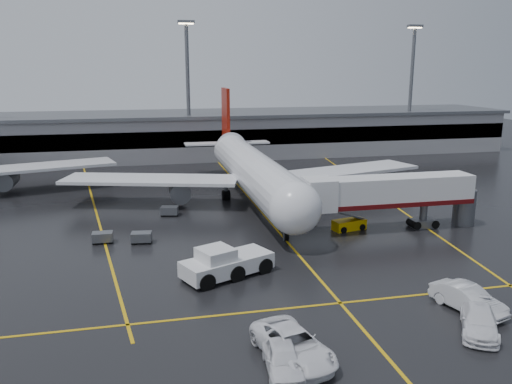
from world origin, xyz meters
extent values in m
plane|color=black|center=(0.00, 0.00, 0.00)|extent=(220.00, 220.00, 0.00)
cube|color=gold|center=(0.00, 0.00, 0.01)|extent=(0.25, 90.00, 0.02)
cube|color=gold|center=(0.00, -22.00, 0.01)|extent=(60.00, 0.25, 0.02)
cube|color=gold|center=(-20.00, 10.00, 0.01)|extent=(9.99, 69.35, 0.02)
cube|color=gold|center=(18.00, 10.00, 0.01)|extent=(7.57, 69.64, 0.02)
cube|color=gray|center=(0.00, 48.00, 4.00)|extent=(120.00, 18.00, 8.00)
cube|color=black|center=(0.00, 39.20, 4.50)|extent=(120.00, 0.40, 3.00)
cube|color=#595B60|center=(0.00, 48.00, 8.30)|extent=(122.00, 19.00, 0.60)
cylinder|color=#595B60|center=(-5.00, 42.00, 12.50)|extent=(0.70, 0.70, 25.00)
cube|color=#595B60|center=(-5.00, 42.00, 25.20)|extent=(3.00, 1.20, 0.50)
cube|color=#FFE5B2|center=(-5.00, 42.00, 24.90)|extent=(2.60, 0.90, 0.20)
cylinder|color=#595B60|center=(40.00, 42.00, 12.50)|extent=(0.70, 0.70, 25.00)
cube|color=#595B60|center=(40.00, 42.00, 25.20)|extent=(3.00, 1.20, 0.50)
cube|color=#FFE5B2|center=(40.00, 42.00, 24.90)|extent=(2.60, 0.90, 0.20)
cylinder|color=silver|center=(0.00, 8.00, 4.20)|extent=(5.20, 36.00, 5.20)
sphere|color=silver|center=(0.00, -10.00, 4.20)|extent=(5.20, 5.20, 5.20)
cone|color=silver|center=(0.00, 29.00, 4.80)|extent=(4.94, 8.00, 4.94)
cube|color=maroon|center=(0.00, 30.00, 9.70)|extent=(0.50, 5.50, 8.50)
cube|color=silver|center=(0.00, 29.00, 5.00)|extent=(14.00, 3.00, 0.25)
cube|color=silver|center=(-13.00, 10.00, 3.40)|extent=(22.80, 11.83, 0.40)
cube|color=silver|center=(13.00, 10.00, 3.40)|extent=(22.80, 11.83, 0.40)
cylinder|color=#595B60|center=(-9.50, 9.00, 2.00)|extent=(2.60, 4.50, 2.60)
cylinder|color=#595B60|center=(9.50, 9.00, 2.00)|extent=(2.60, 4.50, 2.60)
cylinder|color=#595B60|center=(0.00, -7.00, 1.00)|extent=(0.56, 0.56, 2.00)
cylinder|color=#595B60|center=(-3.20, 11.00, 1.00)|extent=(0.56, 0.56, 2.00)
cylinder|color=#595B60|center=(3.20, 11.00, 1.00)|extent=(0.56, 0.56, 2.00)
cylinder|color=black|center=(0.00, -7.00, 0.45)|extent=(0.40, 1.10, 1.10)
cylinder|color=black|center=(-3.20, 11.00, 0.55)|extent=(1.00, 1.40, 1.40)
cylinder|color=black|center=(3.20, 11.00, 0.55)|extent=(1.00, 1.40, 1.40)
cube|color=silver|center=(-29.00, 22.00, 3.40)|extent=(22.80, 11.83, 0.40)
cylinder|color=#595B60|center=(-32.50, 21.00, 2.00)|extent=(2.60, 4.50, 2.60)
cube|color=silver|center=(12.00, -6.00, 4.40)|extent=(18.00, 3.20, 3.00)
cube|color=#4C080A|center=(12.00, -6.00, 3.10)|extent=(18.00, 3.30, 0.50)
cube|color=silver|center=(3.80, -6.00, 4.40)|extent=(3.00, 3.40, 3.30)
cylinder|color=#595B60|center=(16.00, -6.00, 1.50)|extent=(0.80, 0.80, 3.00)
cube|color=#595B60|center=(16.00, -6.00, 0.45)|extent=(2.60, 1.60, 0.90)
cylinder|color=#595B60|center=(21.00, -6.00, 2.00)|extent=(2.40, 2.40, 4.00)
cylinder|color=black|center=(14.90, -6.00, 0.45)|extent=(0.90, 1.80, 0.90)
cylinder|color=black|center=(17.10, -6.00, 0.45)|extent=(0.90, 1.80, 0.90)
cube|color=silver|center=(-7.38, -14.92, 1.00)|extent=(8.38, 6.00, 1.33)
cube|color=silver|center=(-8.40, -15.37, 2.11)|extent=(3.52, 3.52, 1.11)
cube|color=black|center=(-8.40, -15.37, 2.11)|extent=(3.17, 3.17, 1.00)
cylinder|color=black|center=(-10.02, -16.09, 0.61)|extent=(2.67, 3.64, 1.45)
cylinder|color=black|center=(-7.38, -14.92, 0.61)|extent=(2.67, 3.64, 1.45)
cylinder|color=black|center=(-4.74, -13.75, 0.61)|extent=(2.67, 3.64, 1.45)
cube|color=#D8A704|center=(7.71, -5.04, 0.56)|extent=(3.88, 2.28, 1.11)
cube|color=#595B60|center=(7.71, -5.04, 1.62)|extent=(3.62, 1.66, 1.27)
cylinder|color=black|center=(6.53, -5.31, 0.30)|extent=(1.07, 1.83, 0.71)
cylinder|color=black|center=(8.89, -4.78, 0.30)|extent=(1.07, 1.83, 0.71)
imported|color=white|center=(-5.63, -28.55, 0.92)|extent=(4.60, 7.17, 1.84)
imported|color=white|center=(7.38, -28.09, 0.80)|extent=(4.77, 5.87, 1.60)
imported|color=silver|center=(8.53, -25.15, 0.93)|extent=(3.60, 5.99, 1.86)
imported|color=white|center=(-6.62, -29.77, 0.86)|extent=(2.57, 5.24, 1.72)
cube|color=#595B60|center=(-14.40, -4.69, 0.65)|extent=(2.15, 1.54, 0.90)
cylinder|color=black|center=(-15.25, -5.09, 0.18)|extent=(0.40, 0.20, 0.40)
cylinder|color=black|center=(-13.67, -5.29, 0.18)|extent=(0.40, 0.20, 0.40)
cylinder|color=black|center=(-15.13, -4.10, 0.18)|extent=(0.40, 0.20, 0.40)
cylinder|color=black|center=(-13.54, -4.30, 0.18)|extent=(0.40, 0.20, 0.40)
cube|color=#595B60|center=(-18.22, -3.81, 0.65)|extent=(2.02, 1.33, 0.90)
cylinder|color=black|center=(-19.03, -4.30, 0.18)|extent=(0.40, 0.20, 0.40)
cylinder|color=black|center=(-17.43, -4.33, 0.18)|extent=(0.40, 0.20, 0.40)
cylinder|color=black|center=(-19.01, -3.30, 0.18)|extent=(0.40, 0.20, 0.40)
cylinder|color=black|center=(-17.41, -3.33, 0.18)|extent=(0.40, 0.20, 0.40)
cube|color=#595B60|center=(-11.06, 4.75, 0.65)|extent=(2.23, 1.69, 0.90)
cylinder|color=black|center=(-11.95, 4.43, 0.18)|extent=(0.40, 0.20, 0.40)
cylinder|color=black|center=(-10.38, 4.09, 0.18)|extent=(0.40, 0.20, 0.40)
cylinder|color=black|center=(-11.73, 5.41, 0.18)|extent=(0.40, 0.20, 0.40)
cylinder|color=black|center=(-10.17, 5.07, 0.18)|extent=(0.40, 0.20, 0.40)
camera|label=1|loc=(-13.98, -55.61, 17.15)|focal=36.43mm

